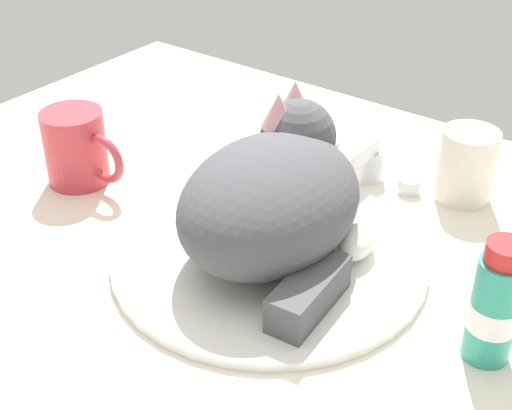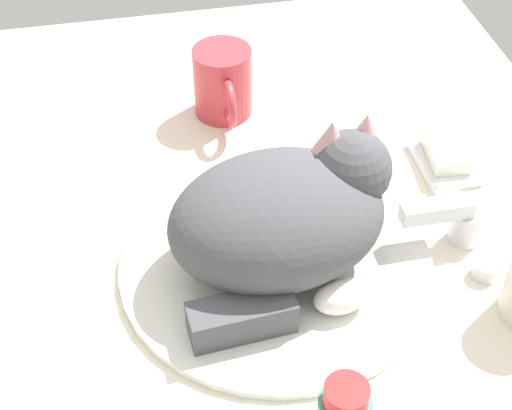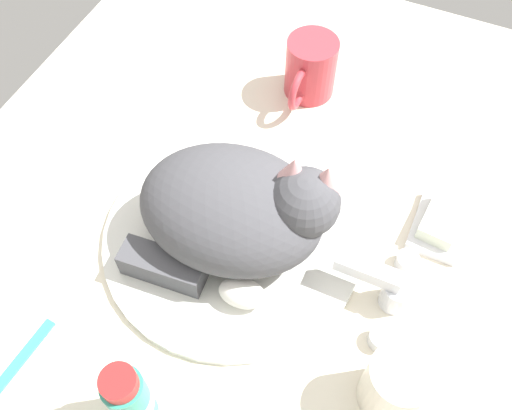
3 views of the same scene
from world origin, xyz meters
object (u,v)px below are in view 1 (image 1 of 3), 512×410
(rinse_cup, at_px, (466,165))
(soap_bar, at_px, (300,129))
(faucet, at_px, (366,163))
(cat, at_px, (276,195))
(toothpaste_bottle, at_px, (493,308))
(coffee_mug, at_px, (77,148))

(rinse_cup, xyz_separation_m, soap_bar, (-0.23, -0.00, -0.02))
(rinse_cup, height_order, soap_bar, rinse_cup)
(faucet, xyz_separation_m, rinse_cup, (0.11, 0.04, 0.02))
(cat, distance_m, rinse_cup, 0.25)
(rinse_cup, distance_m, soap_bar, 0.23)
(soap_bar, bearing_deg, cat, -61.84)
(cat, bearing_deg, faucet, 89.92)
(faucet, distance_m, cat, 0.20)
(soap_bar, relative_size, toothpaste_bottle, 0.57)
(faucet, height_order, cat, cat)
(faucet, distance_m, toothpaste_bottle, 0.31)
(cat, relative_size, rinse_cup, 2.85)
(rinse_cup, relative_size, soap_bar, 1.28)
(coffee_mug, xyz_separation_m, toothpaste_bottle, (0.51, 0.00, 0.01))
(soap_bar, height_order, toothpaste_bottle, toothpaste_bottle)
(soap_bar, bearing_deg, coffee_mug, -123.38)
(faucet, xyz_separation_m, coffee_mug, (-0.28, -0.21, 0.02))
(soap_bar, bearing_deg, toothpaste_bottle, -33.86)
(cat, relative_size, toothpaste_bottle, 2.06)
(soap_bar, distance_m, toothpaste_bottle, 0.43)
(coffee_mug, distance_m, soap_bar, 0.29)
(cat, xyz_separation_m, rinse_cup, (0.11, 0.23, -0.03))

